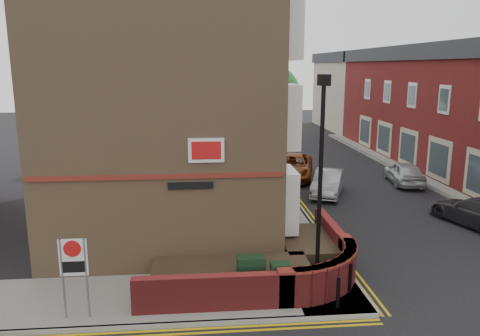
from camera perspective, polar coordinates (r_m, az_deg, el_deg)
name	(u,v)px	position (r m, az deg, el deg)	size (l,w,h in m)	color
ground	(268,322)	(13.03, 3.41, -18.28)	(120.00, 120.00, 0.00)	black
pavement_corner	(140,299)	(14.30, -12.09, -15.32)	(13.00, 3.00, 0.12)	gray
pavement_main	(261,178)	(28.11, 2.59, -1.19)	(2.00, 32.00, 0.12)	gray
pavement_far	(463,186)	(28.99, 25.55, -2.00)	(4.00, 40.00, 0.12)	gray
kerb_side	(133,327)	(13.00, -12.88, -18.37)	(13.00, 0.15, 0.12)	gray
kerb_main_near	(278,177)	(28.27, 4.60, -1.15)	(0.15, 32.00, 0.12)	gray
kerb_main_far	(429,187)	(28.03, 22.03, -2.14)	(0.15, 40.00, 0.12)	gray
yellow_lines_side	(132,334)	(12.81, -13.02, -19.14)	(13.00, 0.28, 0.01)	gold
yellow_lines_main	(282,178)	(28.32, 5.10, -1.24)	(0.28, 32.00, 0.01)	gold
corner_building	(169,76)	(19.11, -8.66, 10.99)	(8.95, 10.40, 13.60)	#94724F
garden_wall	(256,280)	(15.21, 1.97, -13.51)	(6.80, 6.00, 1.20)	maroon
lamppost	(320,187)	(13.14, 9.73, -2.33)	(0.25, 0.50, 6.30)	black
utility_cabinet_large	(251,276)	(13.79, 1.35, -13.04)	(0.80, 0.45, 1.20)	black
utility_cabinet_small	(280,281)	(13.65, 4.93, -13.59)	(0.55, 0.40, 1.10)	black
bollard_near	(338,292)	(13.51, 11.87, -14.60)	(0.11, 0.11, 0.90)	black
bollard_far	(350,278)	(14.37, 13.28, -12.97)	(0.11, 0.11, 0.90)	black
zone_sign	(74,264)	(13.02, -19.61, -10.95)	(0.72, 0.07, 2.20)	slate
far_terrace	(457,108)	(32.54, 24.93, 6.63)	(5.40, 30.40, 8.00)	maroon
far_terrace_cream	(350,91)	(51.76, 13.25, 9.16)	(5.40, 12.40, 8.00)	#B4AE94
tree_near	(267,103)	(25.47, 3.29, 7.98)	(3.64, 3.65, 6.70)	#382B1E
tree_mid	(250,87)	(33.37, 1.26, 9.87)	(4.03, 4.03, 7.42)	#382B1E
tree_far	(240,86)	(41.33, -0.01, 9.96)	(3.81, 3.81, 7.00)	#382B1E
traffic_light_assembly	(251,117)	(36.52, 1.34, 6.28)	(0.20, 0.16, 4.20)	black
silver_car_near	(328,183)	(24.91, 10.67, -1.79)	(1.37, 3.91, 1.29)	#94959B
red_car_main	(292,167)	(28.28, 6.34, 0.18)	(2.37, 5.13, 1.43)	maroon
grey_car_far	(478,212)	(22.17, 26.99, -4.78)	(1.74, 4.28, 1.24)	#2D2C31
silver_car_far	(404,173)	(28.32, 19.39, -0.54)	(1.56, 3.88, 1.32)	#B1B3B9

